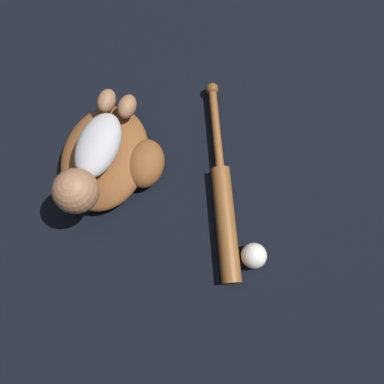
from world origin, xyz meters
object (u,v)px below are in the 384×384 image
object	(u,v)px
baseball_bat	(224,202)
baby_figure	(91,160)
baseball	(254,256)
baseball_glove	(112,158)

from	to	relation	value
baseball_bat	baby_figure	bearing A→B (deg)	-112.82
baseball	baseball_glove	bearing A→B (deg)	-134.61
baseball_glove	baby_figure	world-z (taller)	baby_figure
baseball_glove	baby_figure	size ratio (longest dim) A/B	1.07
baby_figure	baseball_bat	world-z (taller)	baby_figure
baseball_glove	baby_figure	xyz separation A→B (m)	(0.04, -0.04, 0.09)
baseball_glove	baseball_bat	bearing A→B (deg)	58.78
baby_figure	baseball	world-z (taller)	baby_figure
baby_figure	baseball	distance (m)	0.50
baseball_bat	baseball_glove	bearing A→B (deg)	-121.22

